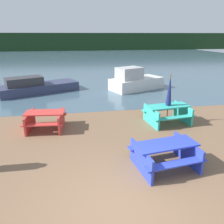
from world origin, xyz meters
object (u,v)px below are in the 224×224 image
object	(u,v)px
boat	(135,81)
umbrella_navy	(169,90)
picnic_table_blue	(165,153)
boat_second	(36,87)
picnic_table_red	(45,119)
picnic_table_teal	(167,112)

from	to	relation	value
boat	umbrella_navy	bearing A→B (deg)	-116.19
picnic_table_blue	boat	size ratio (longest dim) A/B	0.48
picnic_table_blue	boat_second	distance (m)	10.65
picnic_table_red	boat_second	distance (m)	6.26
boat	picnic_table_red	bearing A→B (deg)	-155.35
picnic_table_teal	boat	xyz separation A→B (m)	(0.23, 6.18, 0.10)
picnic_table_teal	boat_second	bearing A→B (deg)	135.24
picnic_table_red	umbrella_navy	world-z (taller)	umbrella_navy
picnic_table_teal	umbrella_navy	world-z (taller)	umbrella_navy
picnic_table_teal	boat_second	world-z (taller)	boat_second
picnic_table_teal	picnic_table_red	distance (m)	5.06
boat	boat_second	size ratio (longest dim) A/B	0.78
boat_second	picnic_table_teal	bearing A→B (deg)	-68.16
picnic_table_blue	picnic_table_red	xyz separation A→B (m)	(-3.66, 3.30, -0.02)
boat	boat_second	xyz separation A→B (m)	(-6.58, 0.12, -0.16)
picnic_table_red	boat_second	xyz separation A→B (m)	(-1.29, 6.13, -0.03)
umbrella_navy	boat	bearing A→B (deg)	87.86
picnic_table_blue	boat_second	world-z (taller)	boat_second
picnic_table_blue	boat	bearing A→B (deg)	80.11
picnic_table_blue	picnic_table_teal	distance (m)	3.43
umbrella_navy	boat	xyz separation A→B (m)	(0.23, 6.18, -0.88)
picnic_table_blue	umbrella_navy	xyz separation A→B (m)	(1.39, 3.14, 1.00)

